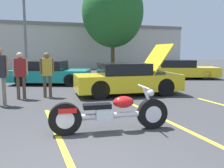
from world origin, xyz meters
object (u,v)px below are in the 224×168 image
tree_background (113,12)px  spectator_by_show_car (20,71)px  show_car_hood_open (128,79)px  parked_car_right_row (178,70)px  spectator_midground (0,71)px  motorcycle (110,113)px  parked_car_mid_row (50,73)px  spectator_near_motorcycle (47,71)px  light_pole (26,19)px

tree_background → spectator_by_show_car: bearing=-125.4°
show_car_hood_open → parked_car_right_row: show_car_hood_open is taller
show_car_hood_open → spectator_midground: size_ratio=2.31×
motorcycle → parked_car_right_row: bearing=54.7°
parked_car_mid_row → spectator_by_show_car: spectator_by_show_car is taller
parked_car_mid_row → spectator_near_motorcycle: spectator_near_motorcycle is taller
parked_car_mid_row → spectator_near_motorcycle: 3.97m
parked_car_mid_row → parked_car_right_row: parked_car_mid_row is taller
light_pole → spectator_near_motorcycle: bearing=-87.1°
tree_background → light_pole: bearing=-172.7°
tree_background → parked_car_right_row: size_ratio=1.55×
show_car_hood_open → spectator_midground: bearing=-168.1°
parked_car_right_row → spectator_by_show_car: size_ratio=2.97×
parked_car_right_row → spectator_near_motorcycle: spectator_near_motorcycle is taller
motorcycle → show_car_hood_open: 4.77m
parked_car_right_row → motorcycle: bearing=-109.7°
parked_car_right_row → spectator_midground: (-10.06, -4.88, 0.55)m
show_car_hood_open → spectator_midground: show_car_hood_open is taller
parked_car_mid_row → spectator_by_show_car: bearing=-86.3°
tree_background → spectator_near_motorcycle: (-6.35, -10.21, -3.93)m
spectator_near_motorcycle → spectator_by_show_car: (-0.94, -0.05, 0.01)m
parked_car_mid_row → parked_car_right_row: 8.00m
spectator_near_motorcycle → parked_car_mid_row: bearing=82.7°
tree_background → spectator_near_motorcycle: size_ratio=4.63×
show_car_hood_open → parked_car_right_row: bearing=43.9°
show_car_hood_open → parked_car_mid_row: size_ratio=0.96×
light_pole → show_car_hood_open: light_pole is taller
tree_background → spectator_midground: 14.23m
parked_car_right_row → spectator_near_motorcycle: 9.36m
parked_car_mid_row → tree_background: bearing=70.9°
motorcycle → spectator_by_show_car: bearing=118.1°
tree_background → spectator_by_show_car: tree_background is taller
parked_car_mid_row → spectator_near_motorcycle: (-0.50, -3.91, 0.42)m
tree_background → parked_car_right_row: tree_background is taller
light_pole → spectator_near_motorcycle: 9.82m
light_pole → parked_car_right_row: size_ratio=1.43×
light_pole → spectator_by_show_car: bearing=-92.8°
show_car_hood_open → motorcycle: bearing=-112.9°
light_pole → motorcycle: light_pole is taller
show_car_hood_open → spectator_near_motorcycle: bearing=177.1°
parked_car_right_row → spectator_by_show_car: spectator_by_show_car is taller
light_pole → parked_car_mid_row: bearing=-79.7°
light_pole → parked_car_mid_row: 6.49m
show_car_hood_open → parked_car_right_row: (5.39, 4.33, -0.06)m
show_car_hood_open → parked_car_right_row: size_ratio=0.85×
spectator_midground → show_car_hood_open: bearing=6.7°
spectator_by_show_car → motorcycle: bearing=-68.5°
spectator_near_motorcycle → spectator_midground: spectator_midground is taller
tree_background → motorcycle: bearing=-110.2°
tree_background → spectator_midground: (-7.90, -11.20, -3.82)m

